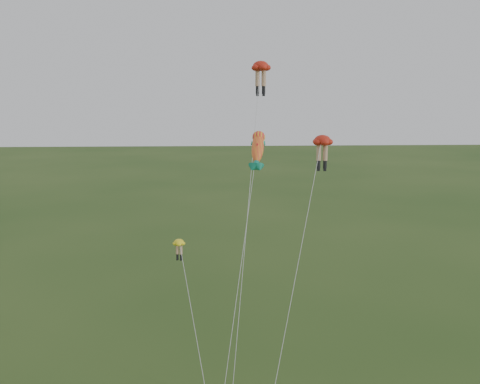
{
  "coord_description": "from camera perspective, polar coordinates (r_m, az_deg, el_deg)",
  "views": [
    {
      "loc": [
        -1.68,
        -29.46,
        17.69
      ],
      "look_at": [
        0.07,
        6.0,
        11.06
      ],
      "focal_mm": 40.0,
      "sensor_mm": 36.0,
      "label": 1
    }
  ],
  "objects": [
    {
      "name": "legs_kite_red_mid",
      "position": [
        37.5,
        8.71,
        4.85
      ],
      "size": [
        5.66,
        11.71,
        14.8
      ],
      "rotation": [
        0.0,
        0.0,
        -0.12
      ],
      "color": "red",
      "rests_on": "ground"
    },
    {
      "name": "legs_kite_yellow",
      "position": [
        35.88,
        -6.36,
        -6.43
      ],
      "size": [
        2.61,
        7.86,
        8.04
      ],
      "rotation": [
        0.0,
        0.0,
        -0.28
      ],
      "color": "yellow",
      "rests_on": "ground"
    },
    {
      "name": "legs_kite_red_high",
      "position": [
        39.32,
        2.18,
        12.58
      ],
      "size": [
        3.31,
        11.0,
        19.94
      ],
      "rotation": [
        0.0,
        0.0,
        -0.02
      ],
      "color": "red",
      "rests_on": "ground"
    },
    {
      "name": "fish_kite",
      "position": [
        35.12,
        1.89,
        4.67
      ],
      "size": [
        3.29,
        8.28,
        15.42
      ],
      "rotation": [
        0.76,
        0.0,
        -0.17
      ],
      "color": "#FFAD20",
      "rests_on": "ground"
    }
  ]
}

